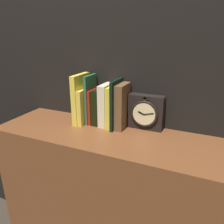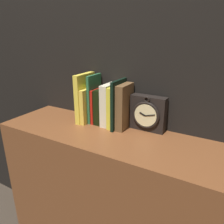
{
  "view_description": "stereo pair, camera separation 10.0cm",
  "coord_description": "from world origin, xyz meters",
  "px_view_note": "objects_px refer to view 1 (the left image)",
  "views": [
    {
      "loc": [
        0.38,
        -0.86,
        1.38
      ],
      "look_at": [
        0.0,
        0.0,
        1.05
      ],
      "focal_mm": 35.0,
      "sensor_mm": 36.0,
      "label": 1
    },
    {
      "loc": [
        0.47,
        -0.82,
        1.38
      ],
      "look_at": [
        0.0,
        0.0,
        1.05
      ],
      "focal_mm": 35.0,
      "sensor_mm": 36.0,
      "label": 2
    }
  ],
  "objects_px": {
    "clock": "(146,112)",
    "book_slot5_cream": "(106,105)",
    "book_slot4_black": "(99,106)",
    "book_slot6_yellow": "(113,106)",
    "book_slot8_brown": "(122,106)",
    "book_slot0_yellow": "(81,99)",
    "book_slot7_black": "(117,104)",
    "book_slot3_red": "(94,106)",
    "book_slot1_yellow": "(86,106)",
    "book_slot2_green": "(91,99)"
  },
  "relations": [
    {
      "from": "book_slot2_green",
      "to": "book_slot6_yellow",
      "type": "height_order",
      "value": "book_slot2_green"
    },
    {
      "from": "book_slot4_black",
      "to": "book_slot7_black",
      "type": "xyz_separation_m",
      "value": [
        0.11,
        -0.01,
        0.03
      ]
    },
    {
      "from": "clock",
      "to": "book_slot4_black",
      "type": "xyz_separation_m",
      "value": [
        -0.25,
        -0.03,
        0.01
      ]
    },
    {
      "from": "clock",
      "to": "book_slot1_yellow",
      "type": "bearing_deg",
      "value": -172.23
    },
    {
      "from": "book_slot5_cream",
      "to": "clock",
      "type": "bearing_deg",
      "value": 8.45
    },
    {
      "from": "book_slot1_yellow",
      "to": "book_slot8_brown",
      "type": "xyz_separation_m",
      "value": [
        0.2,
        0.01,
        0.02
      ]
    },
    {
      "from": "clock",
      "to": "book_slot2_green",
      "type": "bearing_deg",
      "value": -174.56
    },
    {
      "from": "clock",
      "to": "book_slot0_yellow",
      "type": "distance_m",
      "value": 0.35
    },
    {
      "from": "book_slot2_green",
      "to": "book_slot8_brown",
      "type": "relative_size",
      "value": 1.13
    },
    {
      "from": "clock",
      "to": "book_slot4_black",
      "type": "height_order",
      "value": "book_slot4_black"
    },
    {
      "from": "book_slot3_red",
      "to": "book_slot8_brown",
      "type": "height_order",
      "value": "book_slot8_brown"
    },
    {
      "from": "book_slot8_brown",
      "to": "book_slot7_black",
      "type": "bearing_deg",
      "value": -163.08
    },
    {
      "from": "book_slot1_yellow",
      "to": "book_slot0_yellow",
      "type": "bearing_deg",
      "value": -174.78
    },
    {
      "from": "book_slot1_yellow",
      "to": "book_slot6_yellow",
      "type": "distance_m",
      "value": 0.15
    },
    {
      "from": "book_slot8_brown",
      "to": "book_slot0_yellow",
      "type": "bearing_deg",
      "value": -176.71
    },
    {
      "from": "book_slot7_black",
      "to": "book_slot8_brown",
      "type": "xyz_separation_m",
      "value": [
        0.03,
        0.01,
        -0.01
      ]
    },
    {
      "from": "book_slot1_yellow",
      "to": "book_slot6_yellow",
      "type": "relative_size",
      "value": 0.88
    },
    {
      "from": "book_slot6_yellow",
      "to": "book_slot7_black",
      "type": "xyz_separation_m",
      "value": [
        0.02,
        -0.01,
        0.02
      ]
    },
    {
      "from": "book_slot5_cream",
      "to": "book_slot7_black",
      "type": "height_order",
      "value": "book_slot7_black"
    },
    {
      "from": "book_slot0_yellow",
      "to": "book_slot8_brown",
      "type": "bearing_deg",
      "value": 3.29
    },
    {
      "from": "book_slot6_yellow",
      "to": "book_slot8_brown",
      "type": "xyz_separation_m",
      "value": [
        0.05,
        0.0,
        0.01
      ]
    },
    {
      "from": "book_slot1_yellow",
      "to": "book_slot7_black",
      "type": "xyz_separation_m",
      "value": [
        0.18,
        0.0,
        0.03
      ]
    },
    {
      "from": "book_slot5_cream",
      "to": "book_slot2_green",
      "type": "bearing_deg",
      "value": 178.65
    },
    {
      "from": "book_slot2_green",
      "to": "book_slot4_black",
      "type": "xyz_separation_m",
      "value": [
        0.05,
        0.0,
        -0.03
      ]
    },
    {
      "from": "book_slot2_green",
      "to": "book_slot3_red",
      "type": "xyz_separation_m",
      "value": [
        0.02,
        0.0,
        -0.04
      ]
    },
    {
      "from": "book_slot2_green",
      "to": "book_slot1_yellow",
      "type": "bearing_deg",
      "value": -145.75
    },
    {
      "from": "clock",
      "to": "book_slot8_brown",
      "type": "height_order",
      "value": "book_slot8_brown"
    },
    {
      "from": "book_slot8_brown",
      "to": "book_slot6_yellow",
      "type": "bearing_deg",
      "value": -178.1
    },
    {
      "from": "book_slot4_black",
      "to": "book_slot1_yellow",
      "type": "bearing_deg",
      "value": -166.58
    },
    {
      "from": "book_slot4_black",
      "to": "book_slot6_yellow",
      "type": "distance_m",
      "value": 0.08
    },
    {
      "from": "clock",
      "to": "book_slot3_red",
      "type": "height_order",
      "value": "book_slot3_red"
    },
    {
      "from": "clock",
      "to": "book_slot0_yellow",
      "type": "bearing_deg",
      "value": -172.42
    },
    {
      "from": "book_slot0_yellow",
      "to": "book_slot7_black",
      "type": "xyz_separation_m",
      "value": [
        0.2,
        0.0,
        -0.01
      ]
    },
    {
      "from": "book_slot3_red",
      "to": "book_slot7_black",
      "type": "distance_m",
      "value": 0.14
    },
    {
      "from": "book_slot4_black",
      "to": "book_slot5_cream",
      "type": "distance_m",
      "value": 0.05
    },
    {
      "from": "book_slot0_yellow",
      "to": "book_slot6_yellow",
      "type": "height_order",
      "value": "book_slot0_yellow"
    },
    {
      "from": "book_slot6_yellow",
      "to": "book_slot2_green",
      "type": "bearing_deg",
      "value": 177.37
    },
    {
      "from": "book_slot5_cream",
      "to": "book_slot4_black",
      "type": "bearing_deg",
      "value": 175.13
    },
    {
      "from": "book_slot2_green",
      "to": "book_slot3_red",
      "type": "relative_size",
      "value": 1.4
    },
    {
      "from": "book_slot6_yellow",
      "to": "book_slot8_brown",
      "type": "relative_size",
      "value": 0.94
    },
    {
      "from": "book_slot0_yellow",
      "to": "book_slot4_black",
      "type": "height_order",
      "value": "book_slot0_yellow"
    },
    {
      "from": "book_slot2_green",
      "to": "book_slot3_red",
      "type": "bearing_deg",
      "value": 5.94
    },
    {
      "from": "book_slot1_yellow",
      "to": "book_slot4_black",
      "type": "bearing_deg",
      "value": 13.42
    },
    {
      "from": "clock",
      "to": "book_slot5_cream",
      "type": "distance_m",
      "value": 0.21
    },
    {
      "from": "book_slot1_yellow",
      "to": "book_slot5_cream",
      "type": "height_order",
      "value": "book_slot5_cream"
    },
    {
      "from": "book_slot1_yellow",
      "to": "book_slot8_brown",
      "type": "distance_m",
      "value": 0.21
    },
    {
      "from": "book_slot7_black",
      "to": "book_slot8_brown",
      "type": "distance_m",
      "value": 0.03
    },
    {
      "from": "book_slot4_black",
      "to": "book_slot3_red",
      "type": "bearing_deg",
      "value": 179.68
    },
    {
      "from": "clock",
      "to": "book_slot8_brown",
      "type": "relative_size",
      "value": 0.8
    },
    {
      "from": "book_slot5_cream",
      "to": "book_slot7_black",
      "type": "relative_size",
      "value": 0.88
    }
  ]
}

